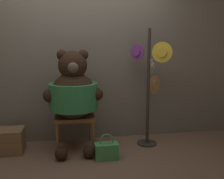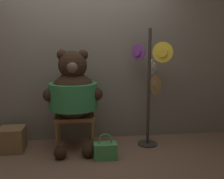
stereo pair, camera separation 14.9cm
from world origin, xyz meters
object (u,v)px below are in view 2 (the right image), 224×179
(chair, at_px, (75,110))
(teddy_bear, at_px, (73,93))
(handbag_on_ground, at_px, (105,150))
(hat_display_rack, at_px, (151,83))

(chair, xyz_separation_m, teddy_bear, (-0.01, -0.18, 0.27))
(chair, bearing_deg, handbag_on_ground, -54.08)
(teddy_bear, xyz_separation_m, hat_display_rack, (1.07, 0.09, 0.09))
(chair, relative_size, teddy_bear, 0.69)
(teddy_bear, relative_size, hat_display_rack, 0.83)
(teddy_bear, height_order, handbag_on_ground, teddy_bear)
(chair, xyz_separation_m, hat_display_rack, (1.06, -0.09, 0.37))
(teddy_bear, bearing_deg, hat_display_rack, 4.71)
(teddy_bear, relative_size, handbag_on_ground, 4.13)
(teddy_bear, bearing_deg, chair, 86.44)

